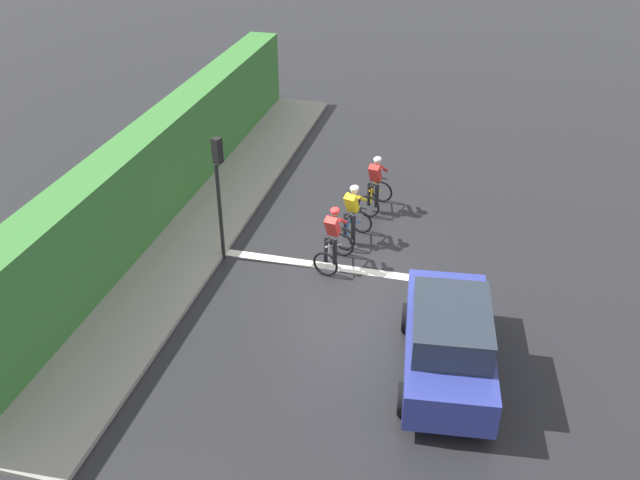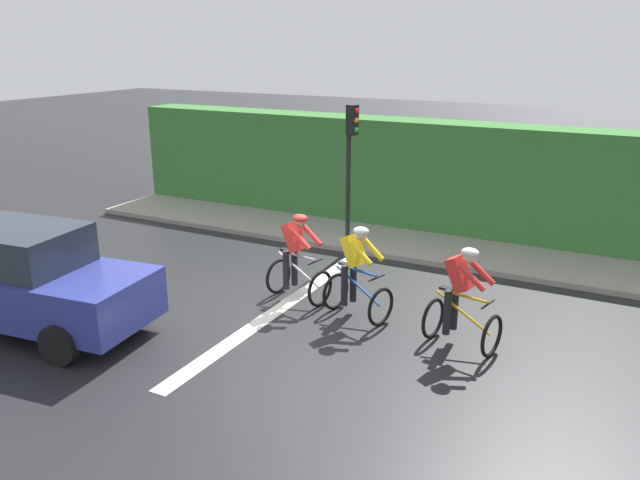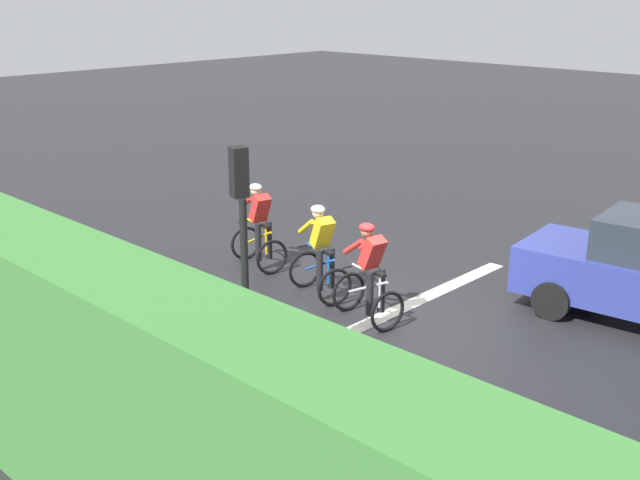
{
  "view_description": "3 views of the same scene",
  "coord_description": "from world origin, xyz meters",
  "px_view_note": "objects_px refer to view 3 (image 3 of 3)",
  "views": [
    {
      "loc": [
        2.86,
        -13.92,
        9.69
      ],
      "look_at": [
        -0.61,
        -0.09,
        0.93
      ],
      "focal_mm": 37.92,
      "sensor_mm": 36.0,
      "label": 1
    },
    {
      "loc": [
        9.34,
        5.74,
        4.68
      ],
      "look_at": [
        -0.64,
        0.55,
        1.12
      ],
      "focal_mm": 35.86,
      "sensor_mm": 36.0,
      "label": 2
    },
    {
      "loc": [
        -9.3,
        -7.3,
        5.23
      ],
      "look_at": [
        -0.27,
        1.4,
        1.12
      ],
      "focal_mm": 43.49,
      "sensor_mm": 36.0,
      "label": 3
    }
  ],
  "objects_px": {
    "cyclist_second": "(321,254)",
    "cyclist_mid": "(369,276)",
    "traffic_light_near_crossing": "(242,234)",
    "cyclist_lead": "(259,228)"
  },
  "relations": [
    {
      "from": "traffic_light_near_crossing",
      "to": "cyclist_lead",
      "type": "bearing_deg",
      "value": 46.05
    },
    {
      "from": "cyclist_second",
      "to": "traffic_light_near_crossing",
      "type": "height_order",
      "value": "traffic_light_near_crossing"
    },
    {
      "from": "cyclist_lead",
      "to": "cyclist_second",
      "type": "distance_m",
      "value": 1.94
    },
    {
      "from": "cyclist_mid",
      "to": "traffic_light_near_crossing",
      "type": "xyz_separation_m",
      "value": [
        -2.86,
        -0.25,
        1.43
      ]
    },
    {
      "from": "cyclist_second",
      "to": "cyclist_mid",
      "type": "distance_m",
      "value": 1.32
    },
    {
      "from": "cyclist_second",
      "to": "cyclist_mid",
      "type": "relative_size",
      "value": 1.0
    },
    {
      "from": "cyclist_mid",
      "to": "cyclist_lead",
      "type": "bearing_deg",
      "value": 81.19
    },
    {
      "from": "cyclist_lead",
      "to": "cyclist_mid",
      "type": "relative_size",
      "value": 1.0
    },
    {
      "from": "cyclist_lead",
      "to": "traffic_light_near_crossing",
      "type": "distance_m",
      "value": 5.04
    },
    {
      "from": "cyclist_mid",
      "to": "traffic_light_near_crossing",
      "type": "bearing_deg",
      "value": -174.9
    }
  ]
}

